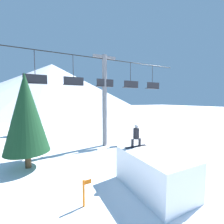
# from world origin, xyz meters

# --- Properties ---
(ground_plane) EXTENTS (220.00, 220.00, 0.00)m
(ground_plane) POSITION_xyz_m (0.00, 0.00, 0.00)
(ground_plane) COLOR white
(mountain_ridge) EXTENTS (84.05, 84.05, 21.55)m
(mountain_ridge) POSITION_xyz_m (0.00, 70.58, 10.77)
(mountain_ridge) COLOR silver
(mountain_ridge) RESTS_ON ground_plane
(snow_ramp) EXTENTS (2.43, 3.97, 1.94)m
(snow_ramp) POSITION_xyz_m (-1.35, -0.32, 0.97)
(snow_ramp) COLOR white
(snow_ramp) RESTS_ON ground_plane
(snowboarder) EXTENTS (1.47, 0.36, 1.34)m
(snowboarder) POSITION_xyz_m (-1.60, 0.97, 2.61)
(snowboarder) COLOR black
(snowboarder) RESTS_ON snow_ramp
(chairlift) EXTENTS (18.38, 0.48, 9.21)m
(chairlift) POSITION_xyz_m (-0.59, 7.85, 5.42)
(chairlift) COLOR slate
(chairlift) RESTS_ON ground_plane
(pine_tree_near) EXTENTS (2.95, 2.95, 6.58)m
(pine_tree_near) POSITION_xyz_m (-7.48, 5.52, 3.84)
(pine_tree_near) COLOR #4C3823
(pine_tree_near) RESTS_ON ground_plane
(pine_tree_far) EXTENTS (2.75, 2.75, 5.08)m
(pine_tree_far) POSITION_xyz_m (-7.84, 17.17, 3.12)
(pine_tree_far) COLOR #4C3823
(pine_tree_far) RESTS_ON ground_plane
(trail_marker) EXTENTS (0.41, 0.10, 1.21)m
(trail_marker) POSITION_xyz_m (-5.06, 0.01, 0.66)
(trail_marker) COLOR orange
(trail_marker) RESTS_ON ground_plane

